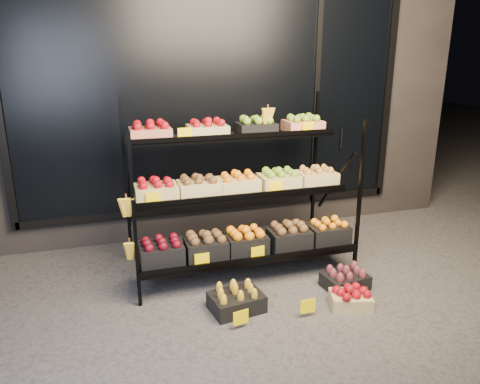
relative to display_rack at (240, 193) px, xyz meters
name	(u,v)px	position (x,y,z in m)	size (l,w,h in m)	color
ground	(261,298)	(0.01, -0.60, -0.79)	(24.00, 24.00, 0.00)	#514F4C
building	(196,76)	(0.01, 1.99, 0.96)	(6.00, 2.08, 3.50)	#2D2826
display_rack	(240,193)	(0.00, 0.00, 0.00)	(2.18, 1.02, 1.66)	black
tag_floor_a	(241,322)	(-0.29, -1.00, -0.73)	(0.13, 0.01, 0.12)	#FFD800
tag_floor_b	(308,311)	(0.28, -1.00, -0.73)	(0.13, 0.01, 0.12)	#FFD800
floor_crate_midleft	(236,299)	(-0.25, -0.72, -0.69)	(0.47, 0.37, 0.21)	black
floor_crate_midright	(351,297)	(0.70, -0.95, -0.70)	(0.39, 0.33, 0.18)	#D0BB78
floor_crate_right	(345,278)	(0.81, -0.65, -0.69)	(0.41, 0.33, 0.20)	black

